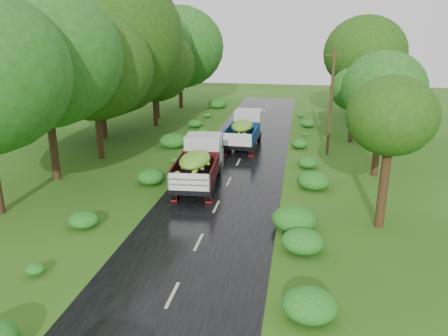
# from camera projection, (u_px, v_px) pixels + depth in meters

# --- Properties ---
(ground) EXTENTS (120.00, 120.00, 0.00)m
(ground) POSITION_uv_depth(u_px,v_px,m) (172.00, 295.00, 15.27)
(ground) COLOR #1D4D10
(ground) RESTS_ON ground
(road) EXTENTS (6.50, 80.00, 0.02)m
(road) POSITION_uv_depth(u_px,v_px,m) (204.00, 232.00, 19.95)
(road) COLOR black
(road) RESTS_ON ground
(road_lines) EXTENTS (0.12, 69.60, 0.00)m
(road_lines) POSITION_uv_depth(u_px,v_px,m) (208.00, 223.00, 20.88)
(road_lines) COLOR #BFB78C
(road_lines) RESTS_ON road
(truck_near) EXTENTS (2.64, 6.36, 2.61)m
(truck_near) POSITION_uv_depth(u_px,v_px,m) (199.00, 161.00, 25.48)
(truck_near) COLOR black
(truck_near) RESTS_ON ground
(truck_far) EXTENTS (2.33, 6.16, 2.57)m
(truck_far) POSITION_uv_depth(u_px,v_px,m) (245.00, 128.00, 33.82)
(truck_far) COLOR black
(truck_far) RESTS_ON ground
(utility_pole) EXTENTS (1.35, 0.21, 7.70)m
(utility_pole) POSITION_uv_depth(u_px,v_px,m) (331.00, 101.00, 30.90)
(utility_pole) COLOR #382616
(utility_pole) RESTS_ON ground
(trees_left) EXTENTS (7.43, 34.99, 10.42)m
(trees_left) POSITION_uv_depth(u_px,v_px,m) (115.00, 52.00, 34.36)
(trees_left) COLOR black
(trees_left) RESTS_ON ground
(trees_right) EXTENTS (4.89, 32.39, 8.44)m
(trees_right) POSITION_uv_depth(u_px,v_px,m) (366.00, 72.00, 34.94)
(trees_right) COLOR black
(trees_right) RESTS_ON ground
(shrubs) EXTENTS (11.90, 44.00, 0.70)m
(shrubs) POSITION_uv_depth(u_px,v_px,m) (234.00, 166.00, 28.27)
(shrubs) COLOR #1A5614
(shrubs) RESTS_ON ground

